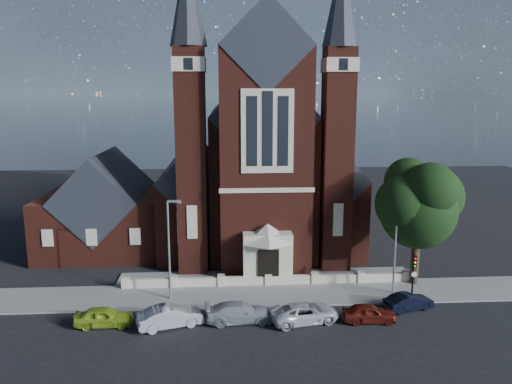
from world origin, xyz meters
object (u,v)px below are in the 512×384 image
Objects in this scene: car_white_suv at (305,313)px; car_dark_red at (369,313)px; parish_hall at (106,211)px; church at (256,164)px; street_tree at (421,206)px; street_lamp_right at (397,240)px; car_silver_a at (170,317)px; street_lamp_left at (170,244)px; car_navy at (409,302)px; traffic_signal at (414,270)px; car_silver_b at (239,312)px; car_lime_van at (104,317)px.

car_dark_red is (4.60, -0.30, -0.04)m from car_white_suv.
church is at bearing 17.16° from parish_hall.
church is 3.26× the size of street_tree.
street_lamp_right is 18.64m from car_silver_a.
car_dark_red is (-3.50, -4.85, -3.94)m from street_lamp_right.
street_lamp_left reaches higher than car_silver_a.
street_lamp_right is at bearing -61.96° from church.
parish_hall is 31.40m from car_navy.
traffic_signal is 18.88m from car_silver_a.
car_white_suv is at bearing 88.90° from car_dark_red.
parish_hall is at bearing 52.80° from car_dark_red.
car_silver_b is (-13.67, -2.66, -1.87)m from traffic_signal.
car_lime_van is 18.79m from car_dark_red.
traffic_signal is at bearing -83.46° from car_white_suv.
car_navy is at bearing -9.51° from street_lamp_left.
car_dark_red is (14.50, -4.85, -3.94)m from street_lamp_left.
street_lamp_right is at bearing -74.96° from car_silver_b.
car_dark_red is at bearing -132.52° from street_tree.
car_silver_b is at bearing -158.73° from street_tree.
church is 7.61× the size of car_silver_a.
church is 21.38m from street_tree.
street_lamp_right is (18.00, 0.00, 0.00)m from street_lamp_left.
parish_hall reaches higher than car_silver_a.
street_lamp_right is 14.00m from car_silver_b.
parish_hall reaches higher than car_dark_red.
street_lamp_right is at bearing 120.01° from traffic_signal.
street_tree is 20.71m from street_lamp_left.
car_silver_b is at bearing -38.95° from street_lamp_left.
car_dark_red is (-6.01, -6.55, -6.30)m from street_tree.
parish_hall reaches higher than street_lamp_right.
car_navy is (-0.84, -1.45, -1.95)m from traffic_signal.
parish_hall is at bearing -162.84° from church.
car_lime_van is (-22.29, -4.28, -3.91)m from street_lamp_right.
church reaches higher than parish_hall.
street_lamp_left is (-7.91, -18.94, -3.59)m from church.
street_tree is at bearing -72.05° from car_silver_b.
street_lamp_left reaches higher than traffic_signal.
car_silver_a is at bearing 79.14° from car_navy.
car_silver_a is (-7.53, -23.64, -7.43)m from church.
street_lamp_left is at bearing -59.98° from parish_hall.
street_tree reaches higher than car_lime_van.
street_tree is at bearing 34.26° from street_lamp_right.
car_silver_a reaches higher than car_navy.
car_silver_b is 1.27× the size of car_dark_red.
car_silver_a is (4.66, -0.42, 0.07)m from car_lime_van.
car_silver_b is (13.33, -18.24, -3.30)m from parish_hall.
car_dark_red is at bearing 100.71° from car_navy.
car_silver_b is 4.66m from car_white_suv.
car_silver_b is (4.86, 0.46, -0.04)m from car_silver_a.
traffic_signal is at bearing -59.99° from street_lamp_right.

